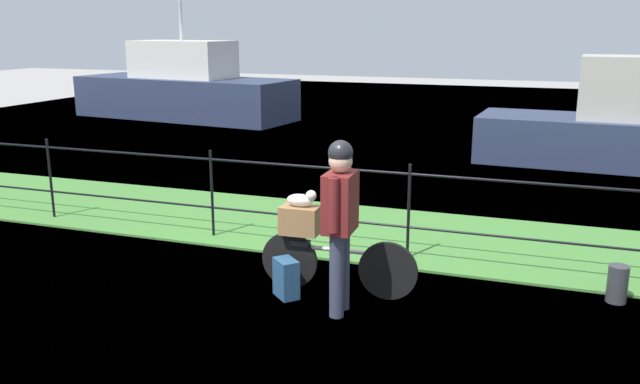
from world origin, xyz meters
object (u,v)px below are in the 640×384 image
at_px(terrier_dog, 302,199).
at_px(mooring_bollard, 617,284).
at_px(bicycle_main, 336,263).
at_px(wooden_crate, 300,220).
at_px(moored_boat_near, 184,90).
at_px(backpack_on_paving, 286,278).
at_px(cyclist_person, 340,212).

height_order(terrier_dog, mooring_bollard, terrier_dog).
height_order(bicycle_main, wooden_crate, wooden_crate).
xyz_separation_m(mooring_bollard, moored_boat_near, (-11.21, 10.55, 0.66)).
bearing_deg(wooden_crate, bicycle_main, 1.92).
xyz_separation_m(terrier_dog, backpack_on_paving, (-0.08, -0.26, -0.77)).
height_order(wooden_crate, backpack_on_paving, wooden_crate).
relative_size(bicycle_main, backpack_on_paving, 4.14).
height_order(bicycle_main, terrier_dog, terrier_dog).
height_order(terrier_dog, backpack_on_paving, terrier_dog).
bearing_deg(mooring_bollard, moored_boat_near, 136.73).
relative_size(wooden_crate, terrier_dog, 1.25).
bearing_deg(wooden_crate, terrier_dog, 1.92).
bearing_deg(backpack_on_paving, mooring_bollard, 59.90).
distance_m(cyclist_person, mooring_bollard, 2.91).
relative_size(bicycle_main, terrier_dog, 5.22).
xyz_separation_m(terrier_dog, cyclist_person, (0.55, -0.43, 0.03)).
bearing_deg(terrier_dog, wooden_crate, -178.08).
height_order(bicycle_main, mooring_bollard, bicycle_main).
bearing_deg(moored_boat_near, wooden_crate, -54.32).
xyz_separation_m(cyclist_person, moored_boat_near, (-8.67, 11.71, -0.16)).
relative_size(backpack_on_paving, moored_boat_near, 0.06).
xyz_separation_m(bicycle_main, moored_boat_near, (-8.48, 11.27, 0.52)).
xyz_separation_m(wooden_crate, terrier_dog, (0.02, 0.00, 0.22)).
bearing_deg(moored_boat_near, backpack_on_paving, -55.12).
xyz_separation_m(terrier_dog, mooring_bollard, (3.08, 0.73, -0.78)).
relative_size(bicycle_main, cyclist_person, 0.98).
distance_m(wooden_crate, moored_boat_near, 13.89).
bearing_deg(cyclist_person, mooring_bollard, 24.56).
height_order(wooden_crate, mooring_bollard, wooden_crate).
relative_size(wooden_crate, mooring_bollard, 1.04).
xyz_separation_m(backpack_on_paving, moored_boat_near, (-8.04, 11.54, 0.65)).
relative_size(bicycle_main, wooden_crate, 4.16).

